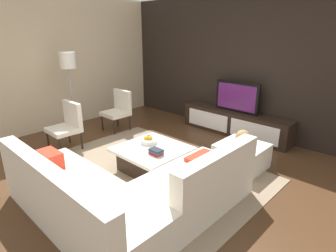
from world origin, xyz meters
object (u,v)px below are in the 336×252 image
(sectional_couch, at_px, (126,194))
(accent_chair_near, at_px, (68,123))
(book_stack, at_px, (156,152))
(fruit_bowl, at_px, (149,140))
(media_console, at_px, (235,123))
(television, at_px, (237,97))
(floor_lamp, at_px, (68,66))
(ottoman, at_px, (241,156))
(accent_chair_far, at_px, (119,108))
(coffee_table, at_px, (152,158))
(decorative_ball, at_px, (243,137))

(sectional_couch, bearing_deg, accent_chair_near, 167.53)
(book_stack, bearing_deg, fruit_bowl, 151.05)
(media_console, relative_size, sectional_couch, 1.02)
(television, bearing_deg, floor_lamp, -138.19)
(television, distance_m, accent_chair_near, 3.34)
(floor_lamp, bearing_deg, ottoman, 16.46)
(sectional_couch, bearing_deg, accent_chair_far, 144.48)
(media_console, xyz_separation_m, ottoman, (0.87, -1.26, -0.05))
(media_console, height_order, ottoman, media_console)
(fruit_bowl, relative_size, book_stack, 1.35)
(sectional_couch, bearing_deg, ottoman, 79.44)
(ottoman, bearing_deg, television, 124.73)
(floor_lamp, bearing_deg, fruit_bowl, 1.84)
(coffee_table, bearing_deg, sectional_couch, -58.62)
(ottoman, xyz_separation_m, book_stack, (-0.75, -1.16, 0.22))
(sectional_couch, height_order, accent_chair_near, accent_chair_near)
(media_console, height_order, decorative_ball, decorative_ball)
(media_console, height_order, coffee_table, media_console)
(accent_chair_near, bearing_deg, floor_lamp, 144.55)
(accent_chair_near, relative_size, fruit_bowl, 3.11)
(decorative_ball, bearing_deg, television, 124.73)
(coffee_table, distance_m, floor_lamp, 2.73)
(television, height_order, floor_lamp, floor_lamp)
(sectional_couch, relative_size, floor_lamp, 1.37)
(accent_chair_near, bearing_deg, television, 56.28)
(accent_chair_near, height_order, accent_chair_far, same)
(media_console, xyz_separation_m, accent_chair_far, (-2.02, -1.48, 0.24))
(accent_chair_near, xyz_separation_m, ottoman, (2.74, 1.49, -0.29))
(decorative_ball, bearing_deg, floor_lamp, -163.54)
(ottoman, bearing_deg, sectional_couch, -100.56)
(floor_lamp, xyz_separation_m, ottoman, (3.41, 1.01, -1.23))
(coffee_table, xyz_separation_m, decorative_ball, (0.97, 1.04, 0.32))
(accent_chair_near, height_order, book_stack, accent_chair_near)
(coffee_table, distance_m, book_stack, 0.34)
(fruit_bowl, xyz_separation_m, accent_chair_far, (-1.74, 0.72, 0.06))
(sectional_couch, distance_m, decorative_ball, 2.06)
(media_console, bearing_deg, television, 90.00)
(accent_chair_near, bearing_deg, coffee_table, 14.95)
(accent_chair_near, xyz_separation_m, accent_chair_far, (-0.16, 1.28, -0.00))
(fruit_bowl, bearing_deg, floor_lamp, -178.16)
(media_console, relative_size, book_stack, 11.43)
(sectional_couch, xyz_separation_m, fruit_bowl, (-0.78, 1.08, 0.14))
(ottoman, bearing_deg, accent_chair_near, -151.42)
(accent_chair_far, bearing_deg, sectional_couch, -40.11)
(media_console, height_order, floor_lamp, floor_lamp)
(floor_lamp, distance_m, decorative_ball, 3.67)
(accent_chair_near, xyz_separation_m, fruit_bowl, (1.59, 0.56, -0.07))
(fruit_bowl, bearing_deg, book_stack, -28.95)
(television, distance_m, sectional_couch, 3.36)
(media_console, bearing_deg, decorative_ball, -55.26)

